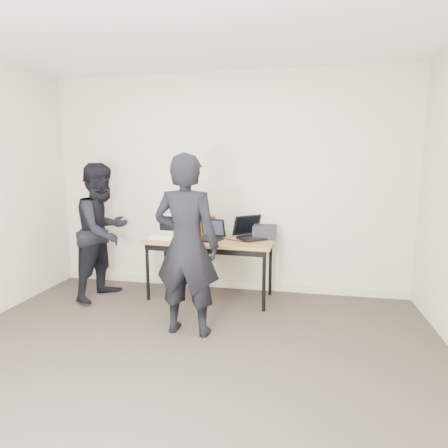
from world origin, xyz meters
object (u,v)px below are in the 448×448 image
(leather_satchel, at_px, (200,225))
(desk, at_px, (210,244))
(person_typist, at_px, (187,246))
(laptop_right, at_px, (252,233))
(person_observer, at_px, (103,231))
(laptop_beige, at_px, (167,233))
(laptop_center, at_px, (209,235))
(equipment_box, at_px, (265,232))

(leather_satchel, bearing_deg, desk, -41.98)
(desk, bearing_deg, person_typist, -86.40)
(desk, distance_m, leather_satchel, 0.34)
(laptop_right, height_order, person_typist, person_typist)
(person_typist, height_order, person_observer, person_typist)
(desk, height_order, laptop_beige, laptop_beige)
(desk, relative_size, laptop_center, 4.08)
(laptop_center, bearing_deg, leather_satchel, 142.71)
(laptop_center, bearing_deg, desk, 104.87)
(desk, bearing_deg, laptop_beige, -176.66)
(leather_satchel, distance_m, person_typist, 1.19)
(laptop_center, relative_size, laptop_right, 0.74)
(desk, distance_m, laptop_beige, 0.54)
(laptop_center, height_order, person_observer, person_observer)
(laptop_beige, bearing_deg, person_typist, -59.02)
(equipment_box, height_order, person_observer, person_observer)
(leather_satchel, height_order, equipment_box, leather_satchel)
(laptop_right, bearing_deg, leather_satchel, 133.72)
(laptop_beige, distance_m, equipment_box, 1.17)
(laptop_center, bearing_deg, laptop_beige, -165.44)
(desk, distance_m, person_observer, 1.28)
(laptop_center, relative_size, leather_satchel, 0.98)
(equipment_box, xyz_separation_m, person_observer, (-1.88, -0.39, 0.01))
(desk, height_order, leather_satchel, leather_satchel)
(leather_satchel, height_order, person_typist, person_typist)
(leather_satchel, relative_size, equipment_box, 1.42)
(person_typist, bearing_deg, laptop_right, -110.54)
(equipment_box, bearing_deg, leather_satchel, 177.48)
(equipment_box, bearing_deg, desk, -163.08)
(laptop_beige, xyz_separation_m, leather_satchel, (0.35, 0.23, 0.07))
(laptop_beige, xyz_separation_m, laptop_center, (0.53, -0.01, 0.00))
(laptop_beige, height_order, person_observer, person_observer)
(laptop_beige, xyz_separation_m, laptop_right, (1.01, 0.16, 0.01))
(laptop_center, xyz_separation_m, leather_satchel, (-0.18, 0.23, 0.07))
(laptop_right, relative_size, person_typist, 0.30)
(laptop_center, xyz_separation_m, person_typist, (0.01, -0.94, 0.08))
(person_typist, bearing_deg, leather_satchel, -78.31)
(laptop_beige, distance_m, person_observer, 0.75)
(laptop_right, relative_size, leather_satchel, 1.31)
(leather_satchel, bearing_deg, laptop_right, 4.10)
(desk, xyz_separation_m, equipment_box, (0.63, 0.19, 0.14))
(person_typist, distance_m, person_observer, 1.46)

